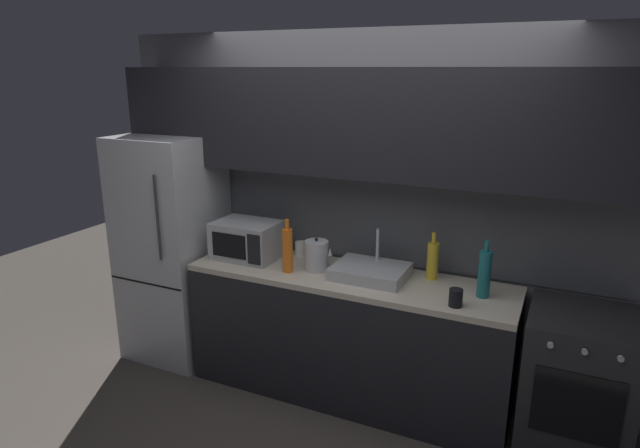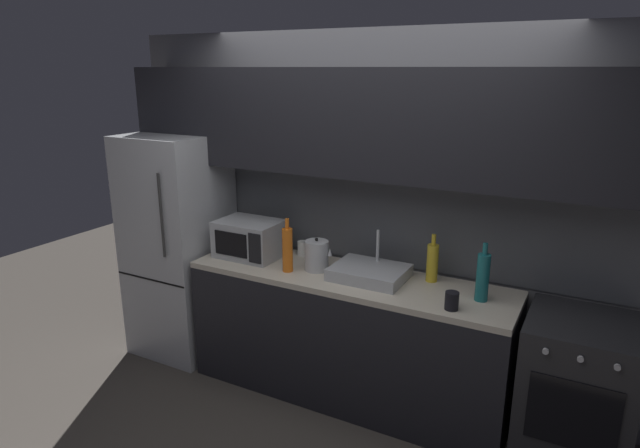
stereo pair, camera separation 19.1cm
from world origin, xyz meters
name	(u,v)px [view 1 (the left image)]	position (x,y,z in m)	size (l,w,h in m)	color
back_wall	(366,173)	(0.00, 1.20, 1.55)	(3.96, 0.44, 2.50)	slate
counter_run	(347,335)	(0.00, 0.90, 0.45)	(2.22, 0.60, 0.90)	black
refrigerator	(173,248)	(-1.49, 0.90, 0.88)	(0.68, 0.69, 1.76)	#B7BABF
oven_range	(576,386)	(1.45, 0.90, 0.45)	(0.60, 0.62, 0.90)	#232326
microwave	(247,240)	(-0.81, 0.92, 1.04)	(0.46, 0.35, 0.27)	#A8AAAF
sink_basin	(370,271)	(0.14, 0.93, 0.94)	(0.48, 0.38, 0.30)	#ADAFB5
kettle	(317,255)	(-0.24, 0.90, 1.00)	(0.20, 0.17, 0.23)	#B7BABF
wine_bottle_yellow	(433,260)	(0.52, 1.08, 1.03)	(0.08, 0.08, 0.32)	gold
wine_bottle_teal	(484,273)	(0.88, 0.92, 1.05)	(0.08, 0.08, 0.36)	#19666B
wine_bottle_orange	(288,250)	(-0.40, 0.79, 1.06)	(0.07, 0.07, 0.37)	orange
mug_dark	(456,298)	(0.75, 0.71, 0.95)	(0.08, 0.08, 0.11)	black
mug_white	(301,249)	(-0.47, 1.12, 0.95)	(0.08, 0.08, 0.11)	silver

